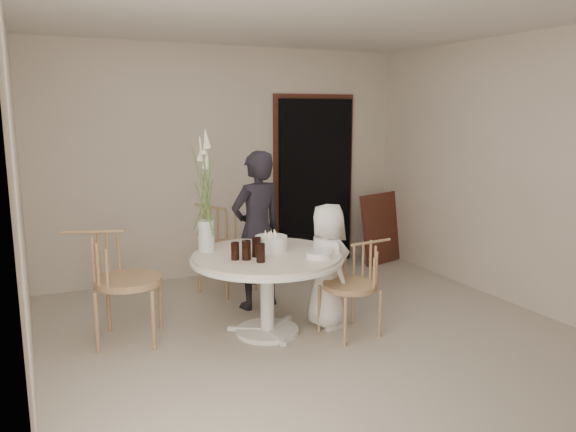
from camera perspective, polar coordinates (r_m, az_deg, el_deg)
name	(u,v)px	position (r m, az deg, el deg)	size (l,w,h in m)	color
ground	(315,336)	(5.05, 2.78, -12.11)	(4.50, 4.50, 0.00)	#B8B09D
room_shell	(317,152)	(4.67, 2.96, 6.53)	(4.50, 4.50, 4.50)	silver
doorway	(315,183)	(7.19, 2.76, 3.41)	(1.00, 0.10, 2.10)	black
door_trim	(314,178)	(7.22, 2.61, 3.92)	(1.12, 0.03, 2.22)	#592B1E
table	(267,266)	(4.92, -2.15, -5.14)	(1.33, 1.33, 0.73)	white
picture_frame	(381,228)	(7.41, 9.47, -1.22)	(0.68, 0.05, 0.91)	#592B1E
chair_far	(219,236)	(6.18, -7.07, -2.00)	(0.66, 0.69, 0.94)	tan
chair_right	(360,274)	(5.02, 7.36, -5.87)	(0.53, 0.50, 0.83)	tan
chair_left	(111,269)	(4.98, -17.56, -5.18)	(0.70, 0.67, 0.99)	tan
girl	(257,230)	(5.57, -3.18, -1.46)	(0.57, 0.38, 1.58)	black
boy	(328,266)	(5.12, 4.04, -5.07)	(0.56, 0.36, 1.14)	white
birthday_cake	(271,244)	(4.97, -1.72, -2.82)	(0.28, 0.28, 0.19)	white
cola_tumbler_a	(235,251)	(4.70, -5.40, -3.57)	(0.07, 0.07, 0.15)	black
cola_tumbler_b	(261,253)	(4.61, -2.79, -3.76)	(0.07, 0.07, 0.16)	black
cola_tumbler_c	(246,250)	(4.69, -4.25, -3.49)	(0.08, 0.08, 0.16)	black
cola_tumbler_d	(256,247)	(4.78, -3.23, -3.16)	(0.08, 0.08, 0.17)	black
plate_stack	(319,255)	(4.75, 3.15, -3.96)	(0.22, 0.22, 0.05)	white
flower_vase	(205,204)	(4.96, -8.40, 1.18)	(0.15, 0.15, 1.08)	silver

